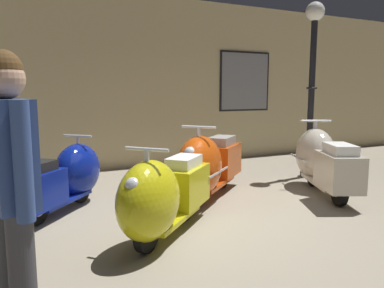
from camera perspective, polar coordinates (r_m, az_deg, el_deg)
name	(u,v)px	position (r m, az deg, el deg)	size (l,w,h in m)	color
ground_plane	(227,226)	(4.42, 5.39, -12.47)	(60.00, 60.00, 0.00)	gray
showroom_back_wall	(122,82)	(7.64, -10.70, 9.34)	(18.00, 0.63, 3.48)	#CCB784
scooter_0	(67,177)	(5.16, -18.76, -4.79)	(1.38, 1.48, 0.96)	black
scooter_1	(161,197)	(3.89, -4.76, -8.10)	(1.55, 1.50, 1.03)	black
scooter_2	(207,165)	(5.33, 2.33, -3.29)	(1.69, 1.57, 1.10)	black
scooter_3	(322,160)	(6.06, 19.39, -2.34)	(1.22, 1.85, 1.10)	black
lamppost	(312,73)	(7.03, 18.10, 10.38)	(0.33, 0.33, 3.10)	black
visitor_0	(10,182)	(2.39, -26.27, -5.27)	(0.36, 0.58, 1.78)	black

